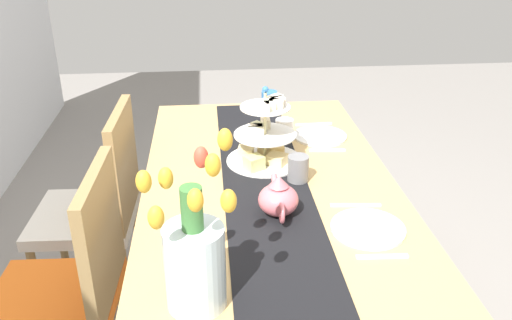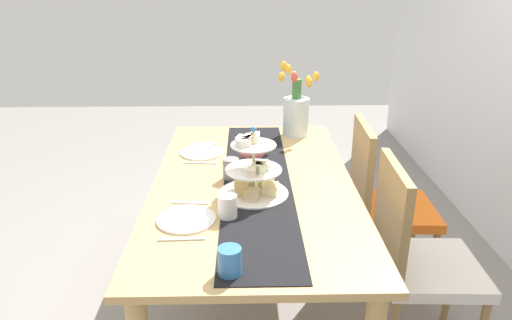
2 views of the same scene
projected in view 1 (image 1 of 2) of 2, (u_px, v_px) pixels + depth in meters
The scene contains 16 objects.
dining_table at pixel (269, 202), 2.00m from camera, with size 1.66×0.91×0.73m.
chair_left at pixel (72, 285), 1.76m from camera, with size 0.44×0.44×0.91m.
chair_right at pixel (100, 203), 2.24m from camera, with size 0.44×0.44×0.91m.
table_runner at pixel (264, 178), 1.95m from camera, with size 1.59×0.30×0.00m, color black.
tiered_cake_stand at pixel (264, 140), 2.04m from camera, with size 0.30×0.30×0.30m.
teapot at pixel (278, 199), 1.70m from camera, with size 0.24×0.13×0.14m.
tulip_vase at pixel (195, 256), 1.28m from camera, with size 0.21×0.22×0.45m.
dinner_plate_left at pixel (368, 228), 1.64m from camera, with size 0.23×0.23×0.01m, color white.
fork_left at pixel (382, 257), 1.51m from camera, with size 0.02×0.15×0.01m, color silver.
knife_left at pixel (356, 205), 1.78m from camera, with size 0.01×0.17×0.01m, color silver.
dinner_plate_right at pixel (320, 136), 2.30m from camera, with size 0.23×0.23×0.01m, color white.
fork_right at pixel (327, 150), 2.17m from camera, with size 0.02×0.15×0.01m, color silver.
knife_right at pixel (314, 124), 2.43m from camera, with size 0.01×0.17×0.01m, color silver.
mug_grey at pixel (298, 168), 1.91m from camera, with size 0.08×0.08×0.10m, color slate.
mug_white_text at pixel (284, 130), 2.25m from camera, with size 0.08×0.08×0.10m, color white.
mug_orange at pixel (269, 101), 2.59m from camera, with size 0.08×0.08×0.10m, color #3370B7.
Camera 1 is at (-1.72, 0.21, 1.63)m, focal length 37.36 mm.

